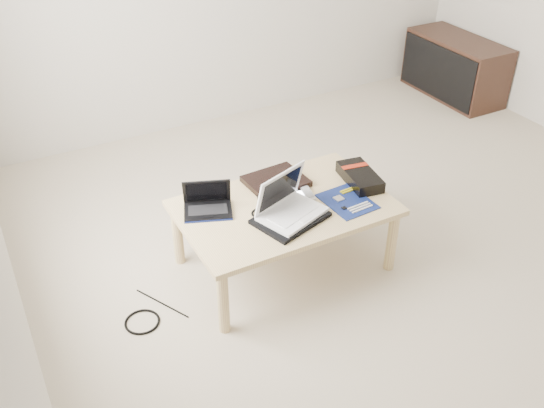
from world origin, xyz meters
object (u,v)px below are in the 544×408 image
netbook (208,204)px  coffee_table (284,213)px  white_laptop (288,205)px  gpu_box (360,177)px  media_cabinet (455,68)px

netbook → coffee_table: bearing=-21.9°
white_laptop → gpu_box: bearing=11.0°
media_cabinet → coffee_table: bearing=-151.1°
coffee_table → netbook: size_ratio=3.75×
coffee_table → media_cabinet: 2.77m
coffee_table → white_laptop: size_ratio=2.90×
gpu_box → coffee_table: bearing=-179.4°
coffee_table → media_cabinet: media_cabinet is taller
netbook → white_laptop: bearing=-35.7°
media_cabinet → gpu_box: media_cabinet is taller
media_cabinet → white_laptop: 2.85m
netbook → white_laptop: white_laptop is taller
coffee_table → white_laptop: bearing=-108.9°
gpu_box → netbook: bearing=170.4°
netbook → gpu_box: 0.86m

